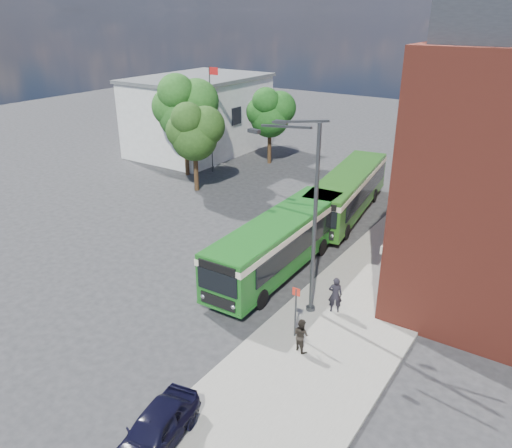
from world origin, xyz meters
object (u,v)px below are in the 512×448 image
Objects in this scene: street_lamp at (308,217)px; bus_rear at (348,189)px; bus_front at (280,239)px; parked_car at (155,430)px.

street_lamp reaches higher than bus_rear.
bus_front and bus_rear have the same top height.
bus_rear is at bearing 88.07° from parked_car.
parked_car is at bearing -81.40° from bus_rear.
bus_front is 3.04× the size of parked_car.
street_lamp is at bearing 79.26° from parked_car.
street_lamp is 0.73× the size of bus_rear.
bus_front is (-3.06, 2.80, -2.96)m from street_lamp.
street_lamp is at bearing -74.66° from bus_rear.
parked_car is (-0.04, -9.86, -3.99)m from street_lamp.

